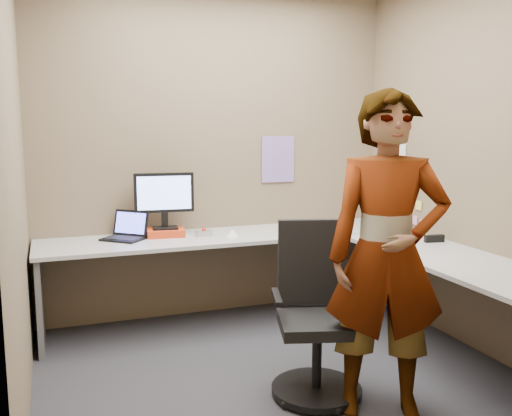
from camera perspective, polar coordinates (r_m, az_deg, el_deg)
name	(u,v)px	position (r m, az deg, el deg)	size (l,w,h in m)	color
ground	(273,370)	(3.92, 1.76, -15.87)	(3.00, 3.00, 0.00)	#2A292F
wall_back	(217,155)	(4.80, -3.96, 5.34)	(3.00, 3.00, 0.00)	brown
wall_right	(469,160)	(4.36, 20.53, 4.48)	(2.70, 2.70, 0.00)	brown
wall_left	(15,174)	(3.32, -22.94, 3.19)	(2.70, 2.70, 0.00)	brown
desk	(310,264)	(4.22, 5.38, -5.61)	(2.98, 2.58, 0.73)	#B4B4B4
paper_ream	(166,232)	(4.55, -9.04, -2.43)	(0.29, 0.21, 0.06)	red
monitor	(164,196)	(4.52, -9.17, 1.20)	(0.47, 0.16, 0.44)	black
laptop	(127,232)	(4.50, -12.82, -2.35)	(0.39, 0.38, 0.21)	black
trackball_mouse	(204,233)	(4.52, -5.25, -2.49)	(0.12, 0.08, 0.07)	#B7B7BC
origami	(232,233)	(4.47, -2.39, -2.51)	(0.10, 0.10, 0.06)	white
stapler	(434,239)	(4.48, 17.39, -2.94)	(0.15, 0.04, 0.06)	black
flower	(390,218)	(4.59, 13.21, -1.02)	(0.07, 0.07, 0.22)	brown
calendar_purple	(278,159)	(4.98, 2.21, 4.89)	(0.30, 0.01, 0.40)	#846BB7
calendar_white	(396,165)	(5.08, 13.78, 4.16)	(0.01, 0.28, 0.38)	white
sticky_note_a	(419,205)	(4.83, 15.96, 0.27)	(0.01, 0.07, 0.07)	#F2E059
sticky_note_b	(414,220)	(4.89, 15.55, -1.16)	(0.01, 0.07, 0.07)	pink
sticky_note_c	(423,225)	(4.79, 16.38, -1.62)	(0.01, 0.07, 0.07)	pink
sticky_note_d	(408,206)	(4.95, 14.93, 0.16)	(0.01, 0.07, 0.07)	#F2E059
office_chair	(316,325)	(3.50, 5.98, -11.60)	(0.58, 0.56, 1.02)	black
person	(387,256)	(3.20, 12.97, -4.68)	(0.66, 0.43, 1.80)	#999399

